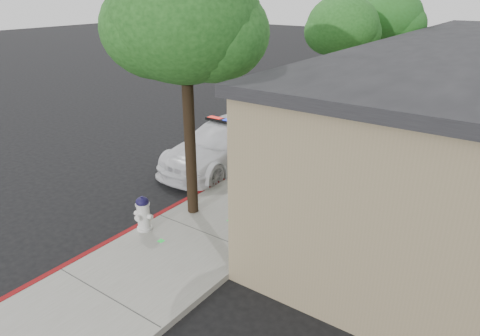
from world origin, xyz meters
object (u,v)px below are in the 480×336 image
street_tree_mid (342,30)px  street_tree_far (388,20)px  police_car (223,144)px  fire_hydrant (143,213)px  street_tree_near (185,24)px

street_tree_mid → street_tree_far: bearing=80.5°
police_car → fire_hydrant: bearing=-76.4°
police_car → street_tree_mid: size_ratio=0.99×
street_tree_near → street_tree_mid: 9.30m
street_tree_far → street_tree_near: bearing=-92.7°
fire_hydrant → street_tree_near: (0.36, 1.45, 4.42)m
fire_hydrant → street_tree_far: bearing=77.0°
fire_hydrant → street_tree_near: bearing=66.9°
fire_hydrant → street_tree_far: 14.95m
fire_hydrant → street_tree_far: size_ratio=0.16×
police_car → street_tree_near: 5.73m
street_tree_mid → street_tree_far: street_tree_far is taller
street_tree_mid → police_car: bearing=-105.6°
police_car → street_tree_mid: 6.96m
street_tree_mid → street_tree_far: size_ratio=0.95×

